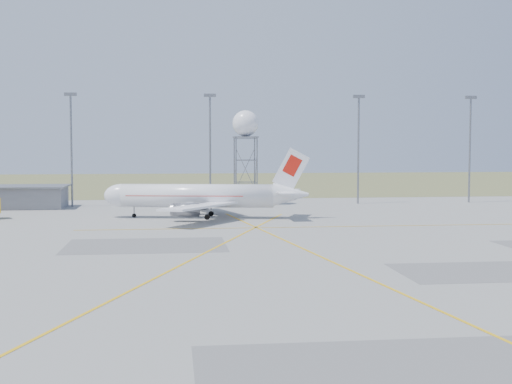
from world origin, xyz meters
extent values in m
plane|color=#9A9A95|center=(0.00, 0.00, 0.00)|extent=(400.00, 400.00, 0.00)
cube|color=#5D6437|center=(0.00, 140.00, 0.01)|extent=(400.00, 120.00, 0.03)
cube|color=gray|center=(-45.00, 64.00, 1.80)|extent=(18.00, 9.00, 3.60)
cube|color=slate|center=(-45.00, 64.00, 3.75)|extent=(19.00, 10.00, 0.30)
cylinder|color=slate|center=(-35.00, 66.00, 10.00)|extent=(0.36, 0.36, 20.00)
cube|color=slate|center=(-35.00, 66.00, 20.20)|extent=(2.20, 0.50, 0.60)
cylinder|color=slate|center=(-10.00, 66.00, 10.00)|extent=(0.36, 0.36, 20.00)
cube|color=slate|center=(-10.00, 66.00, 20.20)|extent=(2.20, 0.50, 0.60)
cylinder|color=slate|center=(18.00, 66.00, 10.00)|extent=(0.36, 0.36, 20.00)
cube|color=slate|center=(18.00, 66.00, 20.20)|extent=(2.20, 0.50, 0.60)
cylinder|color=slate|center=(40.00, 66.00, 10.00)|extent=(0.36, 0.36, 20.00)
cube|color=slate|center=(40.00, 66.00, 20.20)|extent=(2.20, 0.50, 0.60)
cylinder|color=white|center=(-13.17, 43.79, 3.41)|extent=(23.59, 7.53, 3.59)
ellipsoid|color=white|center=(-24.66, 45.78, 3.41)|extent=(6.27, 4.52, 3.59)
cube|color=black|center=(-25.72, 45.97, 3.95)|extent=(1.68, 2.18, 0.88)
cone|color=white|center=(0.98, 41.33, 3.68)|extent=(5.92, 4.46, 3.59)
cube|color=white|center=(0.98, 41.33, 7.45)|extent=(5.71, 1.25, 6.75)
cube|color=red|center=(1.15, 41.30, 8.07)|extent=(3.10, 0.83, 3.46)
cube|color=white|center=(1.02, 44.23, 4.13)|extent=(3.67, 5.35, 0.16)
cube|color=white|center=(0.04, 38.58, 4.13)|extent=(3.67, 5.35, 0.16)
cube|color=white|center=(-10.46, 51.51, 2.51)|extent=(8.13, 14.98, 0.32)
cube|color=white|center=(-13.22, 35.60, 2.51)|extent=(11.90, 14.15, 0.32)
cylinder|color=slate|center=(-13.16, 49.06, 1.70)|extent=(4.07, 2.68, 2.06)
cylinder|color=slate|center=(-14.94, 38.81, 1.70)|extent=(4.07, 2.68, 2.06)
cube|color=red|center=(-14.93, 44.09, 3.50)|extent=(18.30, 6.65, 0.11)
cylinder|color=black|center=(-22.89, 45.47, 0.40)|extent=(0.73, 0.73, 0.81)
cube|color=black|center=(-11.40, 43.48, 0.40)|extent=(1.81, 5.46, 0.81)
cylinder|color=slate|center=(-11.40, 43.48, 0.81)|extent=(0.25, 0.25, 1.61)
cylinder|color=slate|center=(-5.39, 63.96, 6.29)|extent=(0.23, 0.23, 12.57)
cylinder|color=slate|center=(-1.52, 63.96, 6.29)|extent=(0.23, 0.23, 12.57)
cylinder|color=slate|center=(-1.52, 67.83, 6.29)|extent=(0.23, 0.23, 12.57)
cylinder|color=slate|center=(-5.39, 67.83, 6.29)|extent=(0.23, 0.23, 12.57)
cube|color=slate|center=(-3.46, 65.90, 12.57)|extent=(4.47, 4.47, 0.24)
sphere|color=white|center=(-3.46, 65.90, 15.09)|extent=(4.84, 4.84, 4.84)
camera|label=1|loc=(-17.01, -65.47, 11.61)|focal=50.00mm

